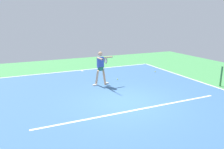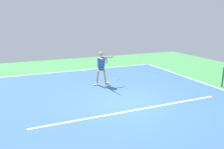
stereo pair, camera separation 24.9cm
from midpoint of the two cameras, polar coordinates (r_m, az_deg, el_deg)
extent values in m
plane|color=#428E4C|center=(9.58, 4.25, -7.17)|extent=(22.81, 22.81, 0.00)
cube|color=#38608E|center=(9.58, 4.25, -7.16)|extent=(10.66, 13.42, 0.00)
cube|color=white|center=(15.53, -7.01, 1.18)|extent=(10.66, 0.10, 0.01)
cube|color=white|center=(12.77, 25.88, -3.07)|extent=(0.10, 13.42, 0.01)
cube|color=white|center=(8.86, 6.91, -9.06)|extent=(8.00, 0.10, 0.01)
cube|color=white|center=(15.35, -6.80, 1.03)|extent=(0.10, 0.30, 0.01)
cylinder|color=#38753D|center=(12.90, 27.16, -0.59)|extent=(0.09, 0.09, 1.07)
cylinder|color=tan|center=(12.01, -1.26, -0.56)|extent=(0.14, 0.38, 0.87)
cube|color=white|center=(12.17, -0.70, -2.24)|extent=(0.25, 0.12, 0.07)
cylinder|color=tan|center=(11.82, -3.14, -0.82)|extent=(0.14, 0.38, 0.87)
cube|color=white|center=(11.88, -3.70, -2.69)|extent=(0.25, 0.12, 0.07)
cube|color=#1E664C|center=(11.80, -2.22, 1.56)|extent=(0.26, 0.22, 0.20)
cube|color=#334CB2|center=(11.73, -2.23, 3.18)|extent=(0.36, 0.21, 0.56)
sphere|color=tan|center=(11.65, -2.25, 5.36)|extent=(0.23, 0.23, 0.23)
cylinder|color=tan|center=(11.89, -0.29, 4.46)|extent=(0.56, 0.13, 0.08)
cylinder|color=tan|center=(11.36, -2.39, 4.14)|extent=(0.13, 0.56, 0.08)
cylinder|color=black|center=(11.02, -1.50, 3.83)|extent=(0.05, 0.22, 0.03)
torus|color=black|center=(10.80, -0.91, 3.62)|extent=(0.05, 0.29, 0.29)
cylinder|color=silver|center=(10.80, -0.91, 3.62)|extent=(0.03, 0.25, 0.25)
sphere|color=yellow|center=(15.05, 11.95, 0.67)|extent=(0.07, 0.07, 0.07)
sphere|color=#C6E53D|center=(12.95, 2.21, -1.23)|extent=(0.07, 0.07, 0.07)
camera|label=1|loc=(0.12, -89.32, 0.17)|focal=35.50mm
camera|label=2|loc=(0.12, 90.68, -0.17)|focal=35.50mm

